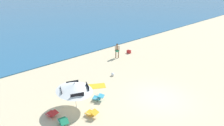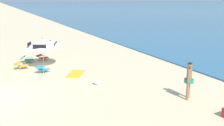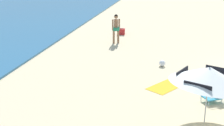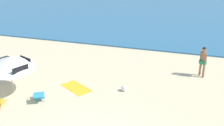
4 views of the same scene
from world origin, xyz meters
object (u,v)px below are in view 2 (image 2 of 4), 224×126
object	(u,v)px
lounge_chair_under_umbrella	(27,59)
person_standing_near_shore	(189,78)
lounge_chair_spare_folded	(42,68)
beach_umbrella_striped_main	(42,43)
lounge_chair_facing_sea	(42,57)
beach_towel	(76,74)
beach_ball	(97,82)
lounge_chair_beside_umbrella	(21,65)

from	to	relation	value
lounge_chair_under_umbrella	person_standing_near_shore	size ratio (longest dim) A/B	0.55
lounge_chair_under_umbrella	lounge_chair_spare_folded	bearing A→B (deg)	9.67
beach_umbrella_striped_main	lounge_chair_spare_folded	distance (m)	2.25
lounge_chair_under_umbrella	person_standing_near_shore	distance (m)	12.33
lounge_chair_facing_sea	beach_towel	world-z (taller)	lounge_chair_facing_sea
beach_umbrella_striped_main	lounge_chair_under_umbrella	world-z (taller)	beach_umbrella_striped_main
lounge_chair_facing_sea	lounge_chair_spare_folded	world-z (taller)	lounge_chair_facing_sea
beach_ball	beach_towel	xyz separation A→B (m)	(-2.53, -0.43, -0.15)
person_standing_near_shore	lounge_chair_facing_sea	bearing A→B (deg)	-155.91
beach_ball	person_standing_near_shore	bearing A→B (deg)	40.19
lounge_chair_under_umbrella	lounge_chair_beside_umbrella	world-z (taller)	lounge_chair_under_umbrella
beach_umbrella_striped_main	lounge_chair_beside_umbrella	size ratio (longest dim) A/B	3.67
beach_towel	lounge_chair_spare_folded	bearing A→B (deg)	-121.62
lounge_chair_under_umbrella	person_standing_near_shore	bearing A→B (deg)	29.30
beach_ball	lounge_chair_beside_umbrella	bearing A→B (deg)	-146.47
lounge_chair_facing_sea	lounge_chair_spare_folded	xyz separation A→B (m)	(3.46, -0.59, 0.00)
beach_towel	person_standing_near_shore	bearing A→B (deg)	29.84
beach_umbrella_striped_main	lounge_chair_spare_folded	size ratio (longest dim) A/B	3.56
beach_umbrella_striped_main	person_standing_near_shore	size ratio (longest dim) A/B	1.98
lounge_chair_under_umbrella	lounge_chair_spare_folded	xyz separation A→B (m)	(3.30, 0.56, 0.01)
lounge_chair_beside_umbrella	person_standing_near_shore	xyz separation A→B (m)	(8.94, 6.61, 0.76)
beach_umbrella_striped_main	lounge_chair_under_umbrella	bearing A→B (deg)	-148.86
lounge_chair_under_umbrella	lounge_chair_spare_folded	world-z (taller)	lounge_chair_under_umbrella
lounge_chair_beside_umbrella	lounge_chair_spare_folded	distance (m)	1.90
person_standing_near_shore	beach_towel	bearing A→B (deg)	-150.16
lounge_chair_facing_sea	beach_towel	size ratio (longest dim) A/B	0.52
person_standing_near_shore	lounge_chair_beside_umbrella	bearing A→B (deg)	-143.52
beach_umbrella_striped_main	lounge_chair_facing_sea	bearing A→B (deg)	173.33
person_standing_near_shore	beach_towel	size ratio (longest dim) A/B	0.99
beach_umbrella_striped_main	lounge_chair_spare_folded	bearing A→B (deg)	-12.60
beach_umbrella_striped_main	lounge_chair_facing_sea	distance (m)	2.23
lounge_chair_beside_umbrella	beach_ball	bearing A→B (deg)	33.53
lounge_chair_facing_sea	beach_ball	size ratio (longest dim) A/B	2.97
lounge_chair_facing_sea	beach_towel	xyz separation A→B (m)	(4.61, 1.26, -0.27)
beach_umbrella_striped_main	person_standing_near_shore	xyz separation A→B (m)	(9.16, 5.07, -0.63)
lounge_chair_beside_umbrella	beach_towel	distance (m)	4.02
lounge_chair_facing_sea	person_standing_near_shore	distance (m)	11.96
lounge_chair_spare_folded	beach_towel	world-z (taller)	lounge_chair_spare_folded
person_standing_near_shore	lounge_chair_under_umbrella	bearing A→B (deg)	-150.70
lounge_chair_facing_sea	person_standing_near_shore	world-z (taller)	person_standing_near_shore
lounge_chair_beside_umbrella	lounge_chair_spare_folded	size ratio (longest dim) A/B	0.97
beach_ball	lounge_chair_spare_folded	bearing A→B (deg)	-148.11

